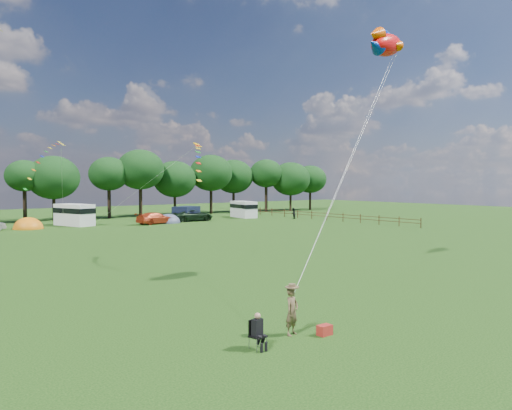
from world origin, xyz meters
TOP-DOWN VIEW (x-y plane):
  - ground_plane at (0.00, 0.00)m, footprint 180.00×180.00m
  - tree_line at (5.30, 54.99)m, footprint 102.98×10.98m
  - fence at (32.00, 34.50)m, footprint 0.12×33.12m
  - car_c at (10.37, 42.20)m, footprint 5.26×2.93m
  - car_d at (16.46, 43.33)m, footprint 5.94×3.01m
  - campervan_c at (1.46, 46.26)m, footprint 3.80×5.84m
  - campervan_d at (26.13, 44.63)m, footprint 2.87×5.26m
  - tent_orange at (-4.11, 45.17)m, footprint 3.36×3.68m
  - tent_greyblue at (12.50, 42.75)m, footprint 3.13×3.42m
  - awning_navy at (16.03, 44.26)m, footprint 3.97×3.68m
  - kite_flyer at (-6.76, -2.75)m, footprint 0.70×0.55m
  - camp_chair at (-8.64, -3.15)m, footprint 0.56×0.56m
  - kite_bag at (-5.87, -3.48)m, footprint 0.51×0.34m
  - fish_kite at (5.21, 2.70)m, footprint 3.81×1.92m
  - streamer_kite_b at (-7.86, 23.19)m, footprint 4.20×4.68m
  - streamer_kite_c at (-0.90, 13.18)m, footprint 3.11×4.83m
  - walker_a at (29.93, 37.70)m, footprint 0.91×0.73m
  - walker_b at (26.67, 42.59)m, footprint 1.15×0.85m

SIDE VIEW (x-z plane):
  - ground_plane at x=0.00m, z-range 0.00..0.00m
  - tent_orange at x=-4.11m, z-range -1.29..1.33m
  - tent_greyblue at x=12.50m, z-range -1.14..1.18m
  - kite_bag at x=-5.87m, z-range 0.00..0.36m
  - fence at x=32.00m, z-range 0.10..1.30m
  - camp_chair at x=-8.64m, z-range 0.11..1.31m
  - car_c at x=10.37m, z-range 0.00..1.49m
  - car_d at x=16.46m, z-range 0.00..1.58m
  - walker_b at x=26.67m, z-range 0.00..1.61m
  - walker_a at x=29.93m, z-range 0.00..1.63m
  - kite_flyer at x=-6.76m, z-range 0.00..1.68m
  - awning_navy at x=16.03m, z-range 0.00..1.99m
  - campervan_d at x=26.13m, z-range 0.09..2.54m
  - campervan_c at x=1.46m, z-range 0.10..2.74m
  - tree_line at x=5.30m, z-range 1.21..11.48m
  - streamer_kite_c at x=-0.90m, z-range 5.88..8.65m
  - streamer_kite_b at x=-7.86m, z-range 5.44..9.23m
  - fish_kite at x=5.21m, z-range 12.31..14.31m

